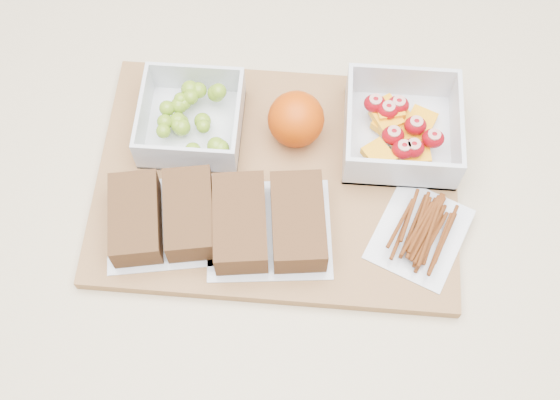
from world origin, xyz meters
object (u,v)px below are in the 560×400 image
(sandwich_bag_center, at_px, (269,223))
(cutting_board, at_px, (277,180))
(orange, at_px, (296,119))
(sandwich_bag_left, at_px, (163,217))
(pretzel_bag, at_px, (421,230))
(grape_container, at_px, (193,118))
(fruit_container, at_px, (401,130))

(sandwich_bag_center, bearing_deg, cutting_board, 86.93)
(cutting_board, relative_size, orange, 6.31)
(sandwich_bag_left, distance_m, sandwich_bag_center, 0.12)
(orange, height_order, pretzel_bag, orange)
(pretzel_bag, bearing_deg, sandwich_bag_left, -178.57)
(sandwich_bag_center, bearing_deg, grape_container, 128.17)
(sandwich_bag_center, bearing_deg, fruit_container, 41.86)
(grape_container, xyz_separation_m, pretzel_bag, (0.27, -0.12, -0.01))
(sandwich_bag_center, distance_m, pretzel_bag, 0.17)
(cutting_board, distance_m, sandwich_bag_center, 0.07)
(fruit_container, relative_size, sandwich_bag_left, 0.90)
(cutting_board, xyz_separation_m, grape_container, (-0.10, 0.06, 0.03))
(sandwich_bag_left, relative_size, sandwich_bag_center, 0.98)
(sandwich_bag_left, distance_m, pretzel_bag, 0.29)
(sandwich_bag_left, height_order, sandwich_bag_center, sandwich_bag_center)
(sandwich_bag_center, height_order, pretzel_bag, sandwich_bag_center)
(cutting_board, bearing_deg, grape_container, 150.96)
(sandwich_bag_left, xyz_separation_m, pretzel_bag, (0.29, 0.01, -0.01))
(sandwich_bag_left, height_order, pretzel_bag, sandwich_bag_left)
(fruit_container, height_order, pretzel_bag, fruit_container)
(grape_container, height_order, pretzel_bag, grape_container)
(pretzel_bag, bearing_deg, orange, 140.49)
(fruit_container, xyz_separation_m, sandwich_bag_left, (-0.26, -0.13, -0.00))
(grape_container, relative_size, orange, 1.77)
(fruit_container, height_order, orange, orange)
(grape_container, height_order, sandwich_bag_left, grape_container)
(grape_container, bearing_deg, fruit_container, 0.31)
(fruit_container, bearing_deg, pretzel_bag, -78.99)
(cutting_board, bearing_deg, sandwich_bag_center, -92.53)
(orange, distance_m, sandwich_bag_center, 0.13)
(grape_container, distance_m, sandwich_bag_center, 0.16)
(grape_container, height_order, fruit_container, fruit_container)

